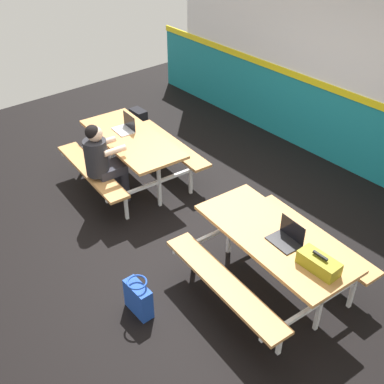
% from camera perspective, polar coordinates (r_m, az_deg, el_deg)
% --- Properties ---
extents(ground_plane, '(10.00, 10.00, 0.02)m').
position_cam_1_polar(ground_plane, '(6.15, 0.13, -4.21)').
color(ground_plane, black).
extents(accent_backdrop, '(8.00, 0.14, 2.60)m').
position_cam_1_polar(accent_backdrop, '(7.34, 17.13, 12.44)').
color(accent_backdrop, teal).
rests_on(accent_backdrop, ground).
extents(picnic_table_left, '(1.81, 1.68, 0.74)m').
position_cam_1_polar(picnic_table_left, '(6.72, -7.17, 5.26)').
color(picnic_table_left, tan).
rests_on(picnic_table_left, ground).
extents(picnic_table_right, '(1.81, 1.68, 0.74)m').
position_cam_1_polar(picnic_table_right, '(5.04, 9.61, -6.59)').
color(picnic_table_right, tan).
rests_on(picnic_table_right, ground).
extents(student_nearer, '(0.38, 0.53, 1.21)m').
position_cam_1_polar(student_nearer, '(6.28, -10.68, 3.97)').
color(student_nearer, '#2D2D38').
rests_on(student_nearer, ground).
extents(laptop_silver, '(0.34, 0.25, 0.22)m').
position_cam_1_polar(laptop_silver, '(6.82, -7.97, 7.68)').
color(laptop_silver, silver).
rests_on(laptop_silver, picnic_table_left).
extents(laptop_dark, '(0.34, 0.25, 0.22)m').
position_cam_1_polar(laptop_dark, '(4.86, 11.24, -5.36)').
color(laptop_dark, black).
rests_on(laptop_dark, picnic_table_right).
extents(toolbox_grey, '(0.40, 0.18, 0.18)m').
position_cam_1_polar(toolbox_grey, '(4.61, 14.90, -8.23)').
color(toolbox_grey, olive).
rests_on(toolbox_grey, picnic_table_right).
extents(backpack_dark, '(0.30, 0.22, 0.44)m').
position_cam_1_polar(backpack_dark, '(8.22, -6.31, 8.32)').
color(backpack_dark, black).
rests_on(backpack_dark, ground).
extents(tote_bag_bright, '(0.34, 0.21, 0.43)m').
position_cam_1_polar(tote_bag_bright, '(5.03, -6.43, -12.48)').
color(tote_bag_bright, '#1E47B2').
rests_on(tote_bag_bright, ground).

